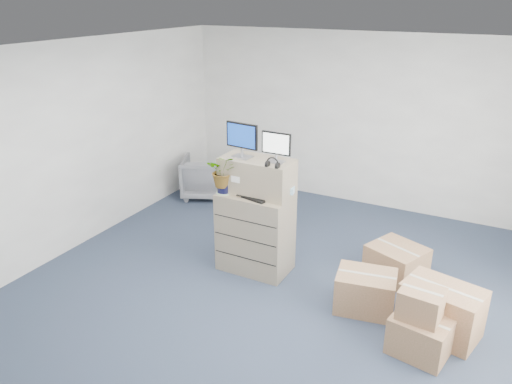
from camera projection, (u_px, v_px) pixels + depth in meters
ground at (263, 306)px, 5.71m from camera, size 7.00×7.00×0.00m
wall_back at (361, 121)px, 8.08m from camera, size 6.00×0.02×2.80m
filing_cabinet_lower at (255, 232)px, 6.31m from camera, size 0.89×0.55×1.04m
filing_cabinet_upper at (257, 176)px, 6.08m from camera, size 0.89×0.45×0.44m
monitor_left at (242, 138)px, 5.96m from camera, size 0.43×0.19×0.43m
monitor_right at (276, 146)px, 5.80m from camera, size 0.37×0.14×0.36m
headphones at (272, 164)px, 5.70m from camera, size 0.16×0.02×0.16m
keyboard at (253, 197)px, 6.02m from camera, size 0.46×0.28×0.02m
mouse at (278, 201)px, 5.89m from camera, size 0.11×0.08×0.03m
water_bottle at (261, 184)px, 6.08m from camera, size 0.07×0.07×0.26m
phone_dock at (252, 188)px, 6.19m from camera, size 0.06×0.05×0.12m
external_drive at (283, 194)px, 6.07m from camera, size 0.19×0.15×0.05m
tissue_box at (285, 190)px, 6.00m from camera, size 0.23×0.14×0.08m
potted_plant at (224, 175)px, 6.08m from camera, size 0.48×0.50×0.41m
office_chair at (205, 175)px, 8.67m from camera, size 0.98×0.95×0.78m
cardboard_boxes at (408, 296)px, 5.45m from camera, size 1.61×1.99×0.70m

